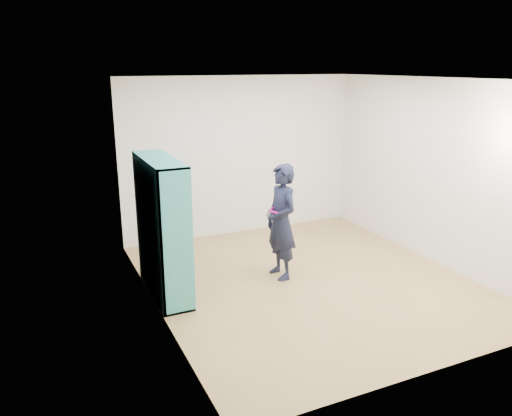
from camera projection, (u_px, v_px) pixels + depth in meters
name	position (u px, v px, depth m)	size (l,w,h in m)	color
floor	(308.00, 281.00, 6.62)	(4.50, 4.50, 0.00)	#9B7846
ceiling	(314.00, 79.00, 5.90)	(4.50, 4.50, 0.00)	white
wall_left	(153.00, 204.00, 5.46)	(0.02, 4.50, 2.60)	silver
wall_right	(433.00, 172.00, 7.06)	(0.02, 4.50, 2.60)	silver
wall_back	(241.00, 157.00, 8.23)	(4.00, 0.02, 2.60)	silver
wall_front	(445.00, 241.00, 4.30)	(4.00, 0.02, 2.60)	silver
bookshelf	(160.00, 230.00, 6.05)	(0.37, 1.28, 1.71)	teal
person	(281.00, 222.00, 6.56)	(0.39, 0.58, 1.55)	black
smartphone	(269.00, 214.00, 6.55)	(0.04, 0.10, 0.13)	silver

